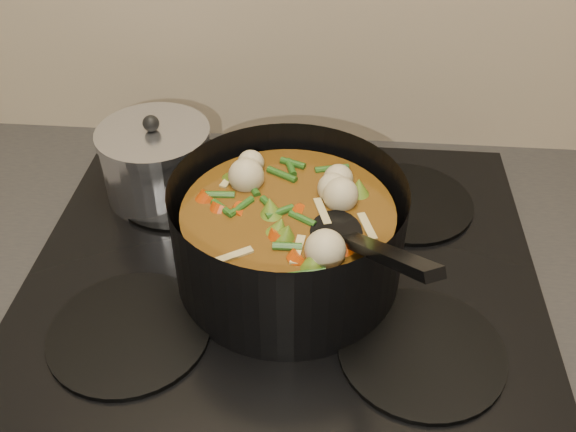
{
  "coord_description": "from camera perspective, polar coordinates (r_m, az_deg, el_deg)",
  "views": [
    {
      "loc": [
        0.05,
        1.35,
        1.48
      ],
      "look_at": [
        0.01,
        1.91,
        1.02
      ],
      "focal_mm": 40.0,
      "sensor_mm": 36.0,
      "label": 1
    }
  ],
  "objects": [
    {
      "name": "stovetop",
      "position": [
        0.81,
        -0.36,
        -4.5
      ],
      "size": [
        0.62,
        0.54,
        0.03
      ],
      "color": "black",
      "rests_on": "counter"
    },
    {
      "name": "stockpot",
      "position": [
        0.74,
        0.04,
        -1.79
      ],
      "size": [
        0.32,
        0.35,
        0.2
      ],
      "rotation": [
        0.0,
        0.0,
        0.25
      ],
      "color": "black",
      "rests_on": "stovetop"
    },
    {
      "name": "saucepan",
      "position": [
        0.9,
        -11.56,
        4.7
      ],
      "size": [
        0.15,
        0.15,
        0.12
      ],
      "rotation": [
        0.0,
        0.0,
        -0.32
      ],
      "color": "silver",
      "rests_on": "stovetop"
    }
  ]
}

